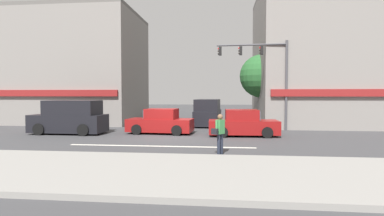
{
  "coord_description": "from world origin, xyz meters",
  "views": [
    {
      "loc": [
        3.0,
        -17.46,
        2.44
      ],
      "look_at": [
        0.92,
        2.0,
        1.6
      ],
      "focal_mm": 28.0,
      "sensor_mm": 36.0,
      "label": 1
    }
  ],
  "objects": [
    {
      "name": "utility_pole_far_right",
      "position": [
        7.46,
        9.92,
        3.72
      ],
      "size": [
        1.4,
        0.22,
        7.14
      ],
      "color": "brown",
      "rests_on": "ground"
    },
    {
      "name": "utility_pole_near_left",
      "position": [
        -8.37,
        4.78,
        4.25
      ],
      "size": [
        1.4,
        0.22,
        8.19
      ],
      "color": "brown",
      "rests_on": "ground"
    },
    {
      "name": "pedestrian_foreground_with_bag",
      "position": [
        2.83,
        -5.23,
        0.95
      ],
      "size": [
        0.56,
        0.61,
        1.67
      ],
      "color": "#232838",
      "rests_on": "ground"
    },
    {
      "name": "lane_marking_stripe",
      "position": [
        0.0,
        -3.5,
        0.0
      ],
      "size": [
        9.0,
        0.24,
        0.01
      ],
      "primitive_type": "cube",
      "color": "silver",
      "rests_on": "ground"
    },
    {
      "name": "traffic_light_mast",
      "position": [
        5.97,
        3.81,
        4.3
      ],
      "size": [
        4.89,
        0.38,
        6.2
      ],
      "color": "#47474C",
      "rests_on": "ground"
    },
    {
      "name": "sedan_crossing_leftbound",
      "position": [
        4.14,
        0.58,
        0.71
      ],
      "size": [
        4.16,
        2.0,
        1.58
      ],
      "color": "maroon",
      "rests_on": "ground"
    },
    {
      "name": "van_crossing_center",
      "position": [
        -6.68,
        0.48,
        1.01
      ],
      "size": [
        4.63,
        2.1,
        2.11
      ],
      "color": "black",
      "rests_on": "ground"
    },
    {
      "name": "sidewalk_curb",
      "position": [
        0.0,
        -8.5,
        0.08
      ],
      "size": [
        40.0,
        5.0,
        0.16
      ],
      "primitive_type": "cube",
      "color": "gray",
      "rests_on": "ground"
    },
    {
      "name": "street_tree",
      "position": [
        6.09,
        8.0,
        4.02
      ],
      "size": [
        3.58,
        3.58,
        5.82
      ],
      "color": "#4C3823",
      "rests_on": "ground"
    },
    {
      "name": "sedan_parked_curbside",
      "position": [
        -1.01,
        1.19,
        0.71
      ],
      "size": [
        4.22,
        2.12,
        1.58
      ],
      "color": "maroon",
      "rests_on": "ground"
    },
    {
      "name": "building_right_corner",
      "position": [
        12.83,
        8.75,
        5.58
      ],
      "size": [
        13.91,
        10.02,
        11.17
      ],
      "color": "gray",
      "rests_on": "ground"
    },
    {
      "name": "building_left_block",
      "position": [
        -10.26,
        8.71,
        4.88
      ],
      "size": [
        11.01,
        8.47,
        9.78
      ],
      "color": "gray",
      "rests_on": "ground"
    },
    {
      "name": "ground_plane",
      "position": [
        0.0,
        0.0,
        0.0
      ],
      "size": [
        120.0,
        120.0,
        0.0
      ],
      "primitive_type": "plane",
      "color": "#3D3D3F"
    },
    {
      "name": "van_waiting_far",
      "position": [
        1.72,
        6.43,
        1.01
      ],
      "size": [
        2.22,
        4.69,
        2.11
      ],
      "color": "black",
      "rests_on": "ground"
    }
  ]
}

